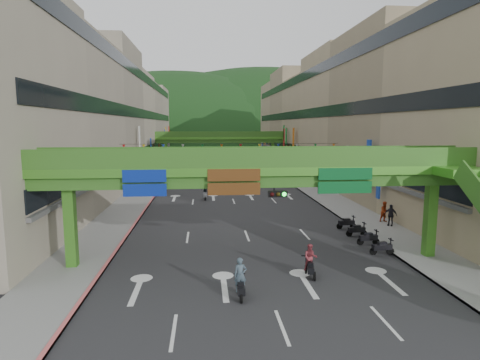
{
  "coord_description": "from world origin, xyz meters",
  "views": [
    {
      "loc": [
        -3.14,
        -17.57,
        8.42
      ],
      "look_at": [
        0.0,
        18.0,
        3.5
      ],
      "focal_mm": 30.0,
      "sensor_mm": 36.0,
      "label": 1
    }
  ],
  "objects_px": {
    "overpass_near": "(275,180)",
    "car_silver": "(214,184)",
    "car_yellow": "(215,171)",
    "scooter_rider_near": "(240,280)",
    "pedestrian_red": "(385,213)",
    "scooter_rider_mid": "(310,260)"
  },
  "relations": [
    {
      "from": "car_silver",
      "to": "car_yellow",
      "type": "relative_size",
      "value": 0.98
    },
    {
      "from": "scooter_rider_mid",
      "to": "pedestrian_red",
      "type": "height_order",
      "value": "scooter_rider_mid"
    },
    {
      "from": "scooter_rider_mid",
      "to": "car_yellow",
      "type": "distance_m",
      "value": 46.86
    },
    {
      "from": "car_silver",
      "to": "pedestrian_red",
      "type": "bearing_deg",
      "value": -51.54
    },
    {
      "from": "scooter_rider_near",
      "to": "scooter_rider_mid",
      "type": "xyz_separation_m",
      "value": [
        4.12,
        2.4,
        0.02
      ]
    },
    {
      "from": "car_silver",
      "to": "car_yellow",
      "type": "xyz_separation_m",
      "value": [
        0.47,
        15.08,
        0.04
      ]
    },
    {
      "from": "car_yellow",
      "to": "scooter_rider_near",
      "type": "bearing_deg",
      "value": -98.17
    },
    {
      "from": "scooter_rider_near",
      "to": "pedestrian_red",
      "type": "height_order",
      "value": "scooter_rider_near"
    },
    {
      "from": "overpass_near",
      "to": "car_silver",
      "type": "distance_m",
      "value": 30.1
    },
    {
      "from": "car_silver",
      "to": "overpass_near",
      "type": "bearing_deg",
      "value": -81.05
    },
    {
      "from": "scooter_rider_mid",
      "to": "pedestrian_red",
      "type": "distance_m",
      "value": 14.91
    },
    {
      "from": "scooter_rider_mid",
      "to": "pedestrian_red",
      "type": "relative_size",
      "value": 1.07
    },
    {
      "from": "overpass_near",
      "to": "car_silver",
      "type": "relative_size",
      "value": 6.72
    },
    {
      "from": "overpass_near",
      "to": "scooter_rider_near",
      "type": "xyz_separation_m",
      "value": [
        -2.42,
        -4.38,
        -4.26
      ]
    },
    {
      "from": "overpass_near",
      "to": "scooter_rider_near",
      "type": "bearing_deg",
      "value": -118.91
    },
    {
      "from": "scooter_rider_mid",
      "to": "car_yellow",
      "type": "height_order",
      "value": "scooter_rider_mid"
    },
    {
      "from": "scooter_rider_mid",
      "to": "car_yellow",
      "type": "relative_size",
      "value": 0.44
    },
    {
      "from": "scooter_rider_near",
      "to": "pedestrian_red",
      "type": "distance_m",
      "value": 19.47
    },
    {
      "from": "car_yellow",
      "to": "car_silver",
      "type": "bearing_deg",
      "value": -99.95
    },
    {
      "from": "scooter_rider_mid",
      "to": "car_yellow",
      "type": "xyz_separation_m",
      "value": [
        -4.12,
        46.68,
        -0.24
      ]
    },
    {
      "from": "overpass_near",
      "to": "car_silver",
      "type": "height_order",
      "value": "overpass_near"
    },
    {
      "from": "scooter_rider_near",
      "to": "overpass_near",
      "type": "bearing_deg",
      "value": 61.09
    }
  ]
}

